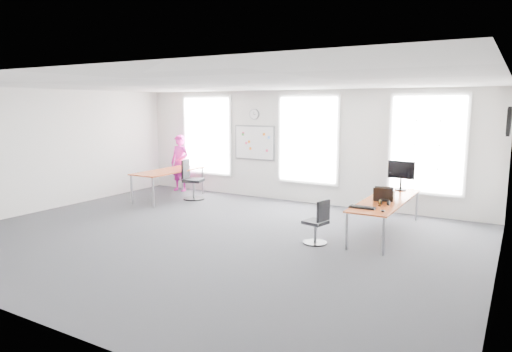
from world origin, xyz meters
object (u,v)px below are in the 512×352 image
Objects in this scene: chair_right at (318,225)px; keyboard at (362,208)px; headphones at (384,202)px; person at (180,163)px; desk_right at (386,201)px; desk_left at (169,173)px; monitor at (401,173)px; chair_left at (191,182)px.

chair_right is 1.79× the size of keyboard.
keyboard is at bearing -115.68° from headphones.
person is at bearing 156.31° from keyboard.
desk_left reaches higher than desk_right.
desk_left is 11.24× the size of headphones.
monitor reaches higher than chair_right.
desk_left is at bearing 174.67° from headphones.
chair_right is (5.24, -1.83, -0.37)m from desk_left.
desk_right is 5.64m from chair_left.
chair_left is (-4.67, 2.11, 0.11)m from chair_right.
desk_right is 14.95× the size of headphones.
desk_right is at bearing 79.15° from keyboard.
person is 2.60× the size of monitor.
desk_left is at bearing -96.20° from chair_right.
desk_left is 6.35m from headphones.
headphones is (0.27, 0.48, 0.04)m from keyboard.
person is (-5.76, 2.93, 0.48)m from chair_right.
desk_right is 6.86m from person.
chair_right is 0.50× the size of person.
monitor is (0.93, 2.50, 0.74)m from chair_right.
chair_right is 4.35× the size of headphones.
headphones is at bearing 58.49° from keyboard.
chair_right is at bearing -138.39° from headphones.
chair_right is 0.77× the size of chair_left.
chair_left is (-5.59, 0.74, -0.19)m from desk_right.
monitor is (-0.09, 1.72, 0.34)m from headphones.
headphones is at bearing -9.46° from desk_left.
chair_right is 2.77m from monitor.
person reaches higher than monitor.
chair_left is at bearing -171.13° from monitor.
keyboard is (5.42, -1.80, 0.24)m from chair_left.
chair_right reaches higher than headphones.
chair_left is 1.68× the size of monitor.
monitor reaches higher than headphones.
headphones is (0.10, -0.58, 0.10)m from desk_right.
monitor is (0.01, 1.14, 0.44)m from desk_right.
person reaches higher than desk_left.
desk_right is 6.17× the size of keyboard.
chair_right is at bearing -131.01° from chair_left.
person is (-1.09, 0.83, 0.37)m from chair_left.
desk_right is 0.60m from headphones.
chair_left is at bearing -101.25° from chair_right.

